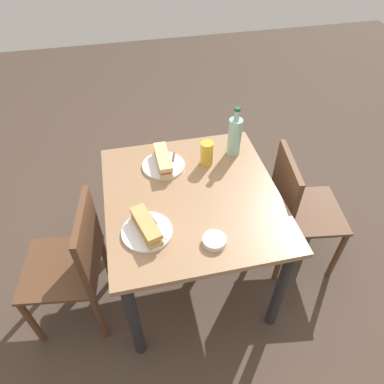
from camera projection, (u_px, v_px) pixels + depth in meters
The scene contains 13 objects.
ground_plane at pixel (192, 273), 2.33m from camera, with size 8.00×8.00×0.00m, color #47382D.
dining_table at pixel (192, 210), 1.89m from camera, with size 0.96×0.90×0.74m.
chair_far at pixel (296, 207), 2.10m from camera, with size 0.45×0.45×0.85m.
chair_near at pixel (76, 262), 1.82m from camera, with size 0.45×0.45×0.85m.
plate_near at pixel (163, 166), 1.96m from camera, with size 0.24×0.24×0.01m, color white.
baguette_sandwich_near at pixel (163, 160), 1.93m from camera, with size 0.24×0.07×0.07m.
knife_near at pixel (173, 161), 1.97m from camera, with size 0.18×0.06×0.01m.
plate_far at pixel (147, 232), 1.63m from camera, with size 0.24×0.24×0.01m, color white.
baguette_sandwich_far at pixel (146, 226), 1.60m from camera, with size 0.23×0.13×0.07m.
knife_far at pixel (156, 224), 1.64m from camera, with size 0.17×0.07×0.01m.
water_bottle at pixel (235, 136), 1.97m from camera, with size 0.08×0.08×0.30m.
beer_glass at pixel (207, 153), 1.94m from camera, with size 0.07×0.07×0.14m, color gold.
olive_bowl at pixel (214, 241), 1.58m from camera, with size 0.11×0.11×0.03m, color silver.
Camera 1 is at (1.24, -0.27, 2.03)m, focal length 32.72 mm.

